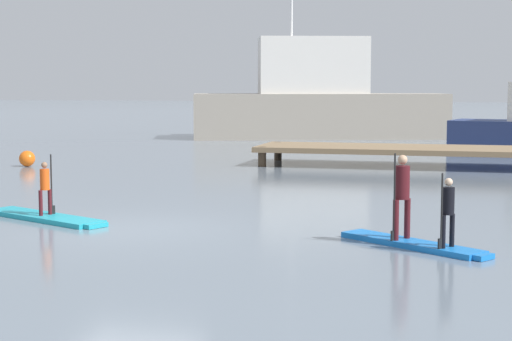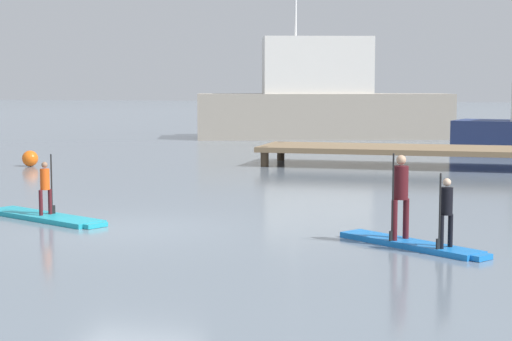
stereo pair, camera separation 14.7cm
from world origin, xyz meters
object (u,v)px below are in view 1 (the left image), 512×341
Objects in this scene: paddleboard_far at (414,244)px; paddler_child_solo at (45,185)px; paddler_child_front at (448,208)px; paddler_adult at (402,191)px; paddleboard_near at (45,217)px; fishing_boat_white_large at (317,100)px; mooring_buoy_mid at (27,159)px.

paddler_child_solo is at bearing 171.35° from paddleboard_far.
paddler_child_front is at bearing -36.43° from paddleboard_far.
paddler_child_solo is at bearing 172.30° from paddler_adult.
paddleboard_near is 2.63× the size of paddler_child_front.
mooring_buoy_mid is at bearing -111.77° from fishing_boat_white_large.
paddleboard_near is at bearing -91.77° from fishing_boat_white_large.
paddler_adult is at bearing 145.85° from paddleboard_far.
paddleboard_near is 8.50m from paddler_child_front.
mooring_buoy_mid is (-6.19, 10.36, 0.23)m from paddleboard_near.
fishing_boat_white_large reaches higher than paddler_child_front.
paddleboard_far is 0.96m from paddler_adult.
paddler_child_solo is 7.85m from paddleboard_far.
fishing_boat_white_large is (0.87, 28.04, 1.93)m from paddleboard_near.
paddler_child_front is at bearing -39.48° from mooring_buoy_mid.
paddler_child_solo is 8.46m from paddler_child_front.
paddleboard_far is 0.20× the size of fishing_boat_white_large.
paddleboard_far is at bearing -8.65° from paddler_child_solo.
mooring_buoy_mid is at bearing 120.87° from paddleboard_near.
paddler_child_front reaches higher than paddler_child_solo.
paddler_child_front is 2.31× the size of mooring_buoy_mid.
paddler_adult is at bearing -77.13° from fishing_boat_white_large.
paddler_child_solo is 1.00× the size of paddler_child_front.
paddleboard_near is 1.22× the size of paddleboard_far.
paddleboard_far is 1.01m from paddler_child_front.
paddler_adult reaches higher than paddler_child_front.
paddler_child_solo is at bearing 35.37° from paddleboard_near.
paddler_adult is (-0.24, 0.16, 0.91)m from paddleboard_far.
paddleboard_far is 4.97× the size of mooring_buoy_mid.
paddler_child_front is 0.09× the size of fishing_boat_white_large.
paddler_adult is 2.80× the size of mooring_buoy_mid.
mooring_buoy_mid reaches higher than paddleboard_far.
paddleboard_near is 12.07m from mooring_buoy_mid.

